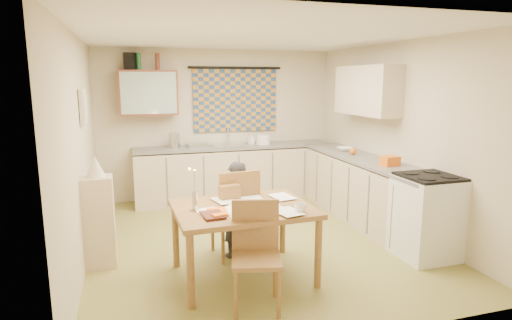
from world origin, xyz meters
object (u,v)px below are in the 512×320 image
object	(u,v)px
dining_table	(243,241)
person	(236,209)
counter_back	(235,173)
chair_far	(235,229)
counter_right	(367,191)
stove	(426,216)
shelf_stand	(99,222)

from	to	relation	value
dining_table	person	world-z (taller)	person
dining_table	person	bearing A→B (deg)	81.65
counter_back	chair_far	size ratio (longest dim) A/B	3.22
chair_far	dining_table	bearing A→B (deg)	79.38
counter_back	chair_far	world-z (taller)	chair_far
counter_right	person	size ratio (longest dim) A/B	2.65
stove	counter_right	bearing A→B (deg)	90.00
shelf_stand	dining_table	bearing A→B (deg)	-26.68
stove	chair_far	world-z (taller)	chair_far
counter_back	counter_right	bearing A→B (deg)	-49.61
stove	person	bearing A→B (deg)	162.75
counter_right	person	bearing A→B (deg)	-163.62
counter_back	counter_right	world-z (taller)	same
chair_far	counter_back	bearing A→B (deg)	-109.73
chair_far	stove	bearing A→B (deg)	156.55
counter_right	person	world-z (taller)	person
counter_right	chair_far	xyz separation A→B (m)	(-2.08, -0.58, -0.13)
counter_right	counter_back	bearing A→B (deg)	130.39
chair_far	person	bearing A→B (deg)	112.37
chair_far	person	size ratio (longest dim) A/B	0.92
chair_far	counter_right	bearing A→B (deg)	-170.04
counter_back	dining_table	bearing A→B (deg)	-102.33
dining_table	counter_right	bearing A→B (deg)	26.42
person	shelf_stand	distance (m)	1.49
counter_right	stove	size ratio (longest dim) A/B	3.09
stove	shelf_stand	world-z (taller)	shelf_stand
counter_back	counter_right	distance (m)	2.30
counter_back	chair_far	xyz separation A→B (m)	(-0.58, -2.34, -0.13)
counter_back	stove	world-z (taller)	stove
person	shelf_stand	size ratio (longest dim) A/B	1.12
counter_back	stove	bearing A→B (deg)	-63.56
stove	person	xyz separation A→B (m)	(-2.06, 0.64, 0.08)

